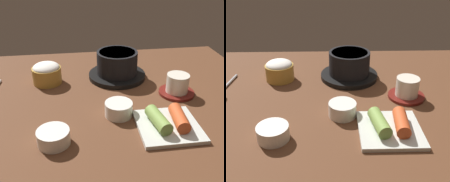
% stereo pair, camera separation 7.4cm
% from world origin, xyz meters
% --- Properties ---
extents(dining_table, '(1.00, 0.76, 0.02)m').
position_xyz_m(dining_table, '(0.00, 0.00, 0.01)').
color(dining_table, '#56331E').
rests_on(dining_table, ground).
extents(stone_pot, '(0.19, 0.19, 0.09)m').
position_xyz_m(stone_pot, '(0.06, 0.13, 0.06)').
color(stone_pot, black).
rests_on(stone_pot, dining_table).
extents(rice_bowl, '(0.09, 0.09, 0.07)m').
position_xyz_m(rice_bowl, '(-0.17, 0.12, 0.05)').
color(rice_bowl, '#B78C38').
rests_on(rice_bowl, dining_table).
extents(tea_cup_with_saucer, '(0.10, 0.10, 0.06)m').
position_xyz_m(tea_cup_with_saucer, '(0.21, -0.01, 0.05)').
color(tea_cup_with_saucer, maroon).
rests_on(tea_cup_with_saucer, dining_table).
extents(banchan_cup_center, '(0.07, 0.07, 0.04)m').
position_xyz_m(banchan_cup_center, '(0.03, -0.10, 0.04)').
color(banchan_cup_center, white).
rests_on(banchan_cup_center, dining_table).
extents(kimchi_plate, '(0.15, 0.15, 0.04)m').
position_xyz_m(kimchi_plate, '(0.13, -0.17, 0.03)').
color(kimchi_plate, silver).
rests_on(kimchi_plate, dining_table).
extents(side_bowl_near, '(0.07, 0.07, 0.03)m').
position_xyz_m(side_bowl_near, '(-0.13, -0.19, 0.04)').
color(side_bowl_near, white).
rests_on(side_bowl_near, dining_table).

